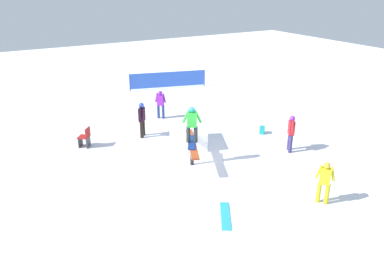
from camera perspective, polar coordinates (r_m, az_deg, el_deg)
name	(u,v)px	position (r m, az deg, el deg)	size (l,w,h in m)	color
ground_plane	(192,164)	(14.60, 0.00, -5.58)	(60.00, 60.00, 0.00)	white
rail_feature	(192,146)	(14.25, 0.00, -2.77)	(2.56, 1.35, 0.93)	black
snow_kicker_ramp	(188,136)	(16.18, -0.66, -1.19)	(1.80, 1.50, 0.79)	white
main_rider_on_rail	(192,125)	(13.91, 0.00, 0.48)	(1.30, 0.92, 1.44)	navy
bystander_yellow	(325,181)	(12.59, 19.56, -7.55)	(0.53, 0.43, 1.45)	gold
bystander_purple	(161,103)	(19.16, -4.82, 3.81)	(0.46, 0.49, 1.46)	navy
bystander_red	(291,131)	(15.88, 14.85, -0.52)	(0.58, 0.41, 1.57)	navy
bystander_black	(142,118)	(16.93, -7.63, 1.54)	(0.61, 0.50, 1.61)	black
loose_snowboard_cyan	(225,216)	(11.72, 5.10, -13.16)	(1.44, 0.28, 0.02)	#26AECA
folding_chair	(85,138)	(16.55, -15.99, -1.45)	(0.62, 0.62, 0.88)	#3F3F44
backpack_on_snow	(262,130)	(17.68, 10.64, -0.31)	(0.30, 0.22, 0.34)	teal
safety_fence	(168,80)	(24.61, -3.69, 7.38)	(1.37, 4.83, 1.10)	blue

